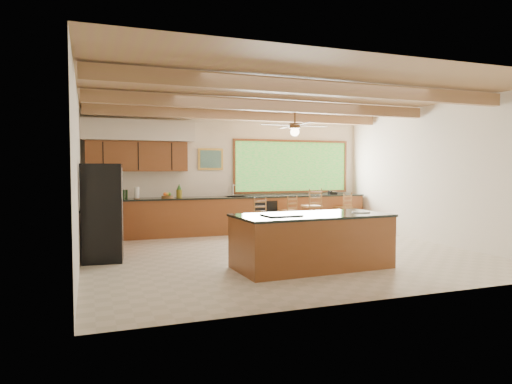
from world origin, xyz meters
name	(u,v)px	position (x,y,z in m)	size (l,w,h in m)	color
ground	(282,253)	(0.00, 0.00, 0.00)	(7.20, 7.20, 0.00)	beige
room_shell	(261,139)	(-0.17, 0.65, 2.21)	(7.27, 6.54, 3.02)	silver
counter_run	(207,217)	(-0.82, 2.52, 0.46)	(7.12, 3.10, 1.26)	brown
island	(312,241)	(-0.04, -1.32, 0.44)	(2.57, 1.29, 0.90)	brown
refrigerator	(103,213)	(-3.22, 0.40, 0.85)	(0.73, 0.71, 1.70)	black
bar_stool_a	(258,215)	(0.10, 1.55, 0.58)	(0.37, 0.37, 0.98)	brown
bar_stool_b	(289,211)	(1.16, 2.20, 0.57)	(0.41, 0.41, 0.96)	brown
bar_stool_c	(313,207)	(1.73, 2.05, 0.67)	(0.42, 0.42, 1.14)	brown
bar_stool_d	(344,208)	(2.82, 2.40, 0.59)	(0.44, 0.44, 0.99)	brown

